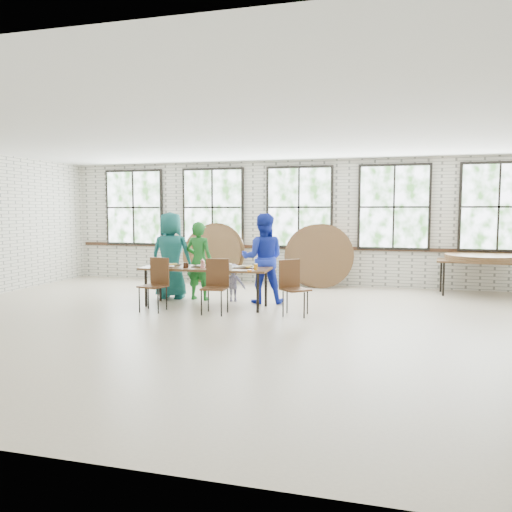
{
  "coord_description": "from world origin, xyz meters",
  "views": [
    {
      "loc": [
        2.1,
        -7.48,
        1.79
      ],
      "look_at": [
        0.0,
        0.4,
        1.05
      ],
      "focal_mm": 35.0,
      "sensor_mm": 36.0,
      "label": 1
    }
  ],
  "objects_px": {
    "dining_table": "(206,270)",
    "storage_table": "(482,263)",
    "chair_near_right": "(216,281)",
    "chair_near_left": "(156,280)"
  },
  "relations": [
    {
      "from": "chair_near_left",
      "to": "chair_near_right",
      "type": "relative_size",
      "value": 1.0
    },
    {
      "from": "chair_near_left",
      "to": "chair_near_right",
      "type": "bearing_deg",
      "value": 16.81
    },
    {
      "from": "dining_table",
      "to": "chair_near_right",
      "type": "relative_size",
      "value": 2.55
    },
    {
      "from": "storage_table",
      "to": "chair_near_left",
      "type": "bearing_deg",
      "value": -146.08
    },
    {
      "from": "chair_near_left",
      "to": "storage_table",
      "type": "xyz_separation_m",
      "value": [
        5.94,
        3.23,
        0.13
      ]
    },
    {
      "from": "dining_table",
      "to": "chair_near_right",
      "type": "xyz_separation_m",
      "value": [
        0.38,
        -0.5,
        -0.13
      ]
    },
    {
      "from": "dining_table",
      "to": "storage_table",
      "type": "distance_m",
      "value": 5.84
    },
    {
      "from": "chair_near_right",
      "to": "storage_table",
      "type": "height_order",
      "value": "chair_near_right"
    },
    {
      "from": "dining_table",
      "to": "chair_near_left",
      "type": "relative_size",
      "value": 2.55
    },
    {
      "from": "dining_table",
      "to": "chair_near_left",
      "type": "distance_m",
      "value": 0.93
    }
  ]
}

